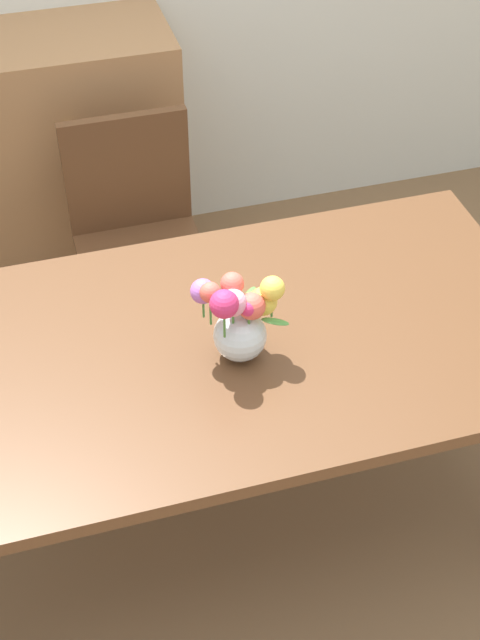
{
  "coord_description": "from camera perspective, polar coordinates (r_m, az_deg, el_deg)",
  "views": [
    {
      "loc": [
        -0.45,
        -1.67,
        2.38
      ],
      "look_at": [
        0.01,
        -0.06,
        0.85
      ],
      "focal_mm": 51.58,
      "sensor_mm": 36.0,
      "label": 1
    }
  ],
  "objects": [
    {
      "name": "ground_plane",
      "position": [
        2.94,
        -0.55,
        -11.6
      ],
      "size": [
        12.0,
        12.0,
        0.0
      ],
      "primitive_type": "plane",
      "color": "brown"
    },
    {
      "name": "dining_table",
      "position": [
        2.45,
        -0.64,
        -2.66
      ],
      "size": [
        1.71,
        0.94,
        0.73
      ],
      "color": "brown",
      "rests_on": "ground_plane"
    },
    {
      "name": "chair_far",
      "position": [
        3.12,
        -6.38,
        5.47
      ],
      "size": [
        0.42,
        0.42,
        0.9
      ],
      "rotation": [
        0.0,
        0.0,
        3.14
      ],
      "color": "brown",
      "rests_on": "ground_plane"
    },
    {
      "name": "flower_vase",
      "position": [
        2.26,
        -0.01,
        0.13
      ],
      "size": [
        0.22,
        0.15,
        0.26
      ],
      "color": "silver",
      "rests_on": "dining_table"
    }
  ]
}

